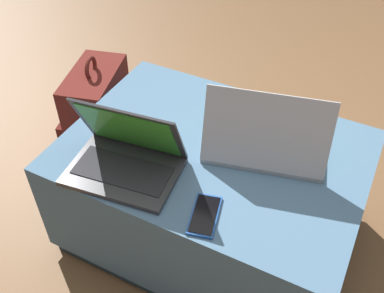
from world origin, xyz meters
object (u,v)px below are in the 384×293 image
(laptop_near, at_px, (126,157))
(backpack, at_px, (97,117))
(cell_phone, at_px, (205,215))
(laptop_far, at_px, (265,141))

(laptop_near, bearing_deg, backpack, 131.59)
(laptop_near, height_order, cell_phone, laptop_near)
(laptop_far, relative_size, backpack, 0.83)
(laptop_near, height_order, laptop_far, laptop_far)
(laptop_far, relative_size, cell_phone, 2.63)
(laptop_far, bearing_deg, cell_phone, 66.71)
(cell_phone, xyz_separation_m, backpack, (-0.71, 0.43, -0.23))
(laptop_far, xyz_separation_m, cell_phone, (-0.06, -0.31, -0.05))
(laptop_far, height_order, backpack, laptop_far)
(backpack, bearing_deg, cell_phone, 43.49)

